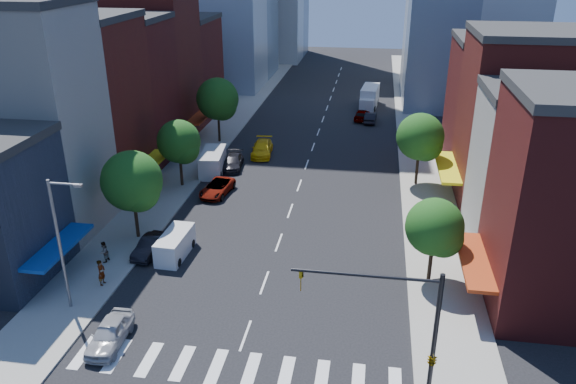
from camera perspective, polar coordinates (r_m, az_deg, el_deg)
name	(u,v)px	position (r m, az deg, el deg)	size (l,w,h in m)	color
ground	(245,336)	(35.56, -4.34, -14.34)	(220.00, 220.00, 0.00)	black
sidewalk_left	(220,132)	(73.28, -6.88, 6.12)	(5.00, 120.00, 0.15)	gray
sidewalk_right	(418,141)	(70.87, 13.07, 5.06)	(5.00, 120.00, 0.15)	gray
crosswalk	(234,369)	(33.31, -5.56, -17.44)	(19.00, 3.00, 0.01)	silver
bldg_left_1	(18,123)	(49.83, -25.71, 6.32)	(12.00, 8.00, 18.00)	beige
bldg_left_2	(74,108)	(57.00, -20.93, 7.98)	(12.00, 9.00, 16.00)	#5B1815
bldg_left_3	(114,92)	(64.40, -17.26, 9.66)	(12.00, 8.00, 15.00)	#541515
bldg_left_4	(144,68)	(71.75, -14.46, 12.13)	(12.00, 9.00, 17.00)	#5B1815
bldg_left_5	(172,69)	(80.78, -11.72, 12.14)	(12.00, 10.00, 13.00)	#541515
bldg_right_1	(557,175)	(47.23, 25.69, 1.58)	(12.00, 8.00, 12.00)	beige
bldg_right_2	(532,122)	(55.02, 23.58, 6.50)	(12.00, 10.00, 15.00)	#5B1815
bldg_right_3	(508,105)	(64.66, 21.47, 8.23)	(12.00, 10.00, 13.00)	#541515
traffic_signal	(422,344)	(28.92, 13.47, -14.79)	(7.24, 2.24, 8.00)	black
streetlight	(61,238)	(37.69, -22.06, -4.32)	(2.25, 0.25, 9.00)	slate
tree_left_near	(134,183)	(45.57, -15.42, 0.84)	(4.80, 4.80, 7.30)	black
tree_left_mid	(180,143)	(55.21, -10.90, 4.88)	(4.20, 4.20, 6.65)	black
tree_left_far	(219,101)	(67.81, -7.06, 9.19)	(5.00, 5.00, 7.75)	black
tree_right_near	(437,230)	(39.60, 14.86, -3.71)	(4.00, 4.00, 6.20)	black
tree_right_far	(422,139)	(55.98, 13.42, 5.28)	(4.60, 4.60, 7.20)	black
parked_car_front	(110,333)	(36.00, -17.66, -13.53)	(1.77, 4.41, 1.50)	#AAABAF
parked_car_second	(150,246)	(44.78, -13.81, -5.34)	(1.44, 4.13, 1.36)	black
parked_car_third	(217,188)	(54.24, -7.21, 0.42)	(2.23, 4.84, 1.34)	#999999
parked_car_rear	(233,162)	(60.66, -5.62, 3.07)	(1.96, 4.83, 1.40)	black
cargo_van_near	(175,245)	(43.92, -11.45, -5.34)	(1.93, 4.47, 1.88)	silver
cargo_van_far	(213,162)	(59.45, -7.67, 2.99)	(2.83, 5.66, 2.32)	silver
taxi	(262,148)	(64.32, -2.64, 4.44)	(2.19, 5.38, 1.56)	yellow
traffic_car_oncoming	(370,117)	(77.61, 8.37, 7.50)	(1.47, 4.23, 1.39)	black
traffic_car_far	(362,115)	(78.56, 7.53, 7.79)	(1.78, 4.41, 1.50)	#999999
box_truck	(369,98)	(85.18, 8.27, 9.45)	(2.85, 7.60, 2.99)	silver
pedestrian_near	(101,272)	(41.45, -18.43, -7.75)	(0.69, 0.46, 1.90)	#999999
pedestrian_far	(104,252)	(44.28, -18.20, -5.81)	(0.80, 0.62, 1.65)	#999999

